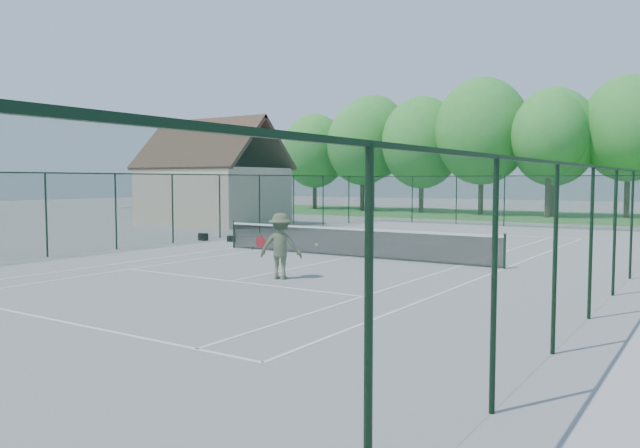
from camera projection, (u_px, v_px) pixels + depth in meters
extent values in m
plane|color=gray|center=(351.00, 257.00, 22.25)|extent=(140.00, 140.00, 0.00)
cube|color=#398534|center=(552.00, 216.00, 47.24)|extent=(80.00, 16.00, 0.01)
cube|color=white|center=(468.00, 233.00, 32.15)|extent=(10.97, 0.08, 0.01)
cube|color=white|center=(46.00, 318.00, 12.35)|extent=(10.97, 0.08, 0.01)
cube|color=white|center=(424.00, 242.00, 27.58)|extent=(8.23, 0.08, 0.01)
cube|color=white|center=(231.00, 281.00, 16.92)|extent=(8.23, 0.08, 0.01)
cube|color=white|center=(504.00, 269.00, 19.24)|extent=(0.08, 23.77, 0.01)
cube|color=white|center=(234.00, 248.00, 25.26)|extent=(0.08, 23.77, 0.01)
cube|color=white|center=(461.00, 266.00, 19.99)|extent=(0.08, 23.77, 0.01)
cube|color=white|center=(261.00, 250.00, 24.51)|extent=(0.08, 23.77, 0.01)
cube|color=white|center=(351.00, 257.00, 22.25)|extent=(0.08, 12.80, 0.01)
cylinder|color=black|center=(234.00, 234.00, 25.23)|extent=(0.08, 0.08, 1.10)
cylinder|color=black|center=(505.00, 251.00, 19.19)|extent=(0.08, 0.08, 1.10)
cube|color=black|center=(351.00, 243.00, 22.21)|extent=(11.00, 0.02, 0.96)
cube|color=white|center=(351.00, 229.00, 22.18)|extent=(11.00, 0.05, 0.07)
cube|color=#1A3B24|center=(504.00, 201.00, 37.14)|extent=(18.00, 0.02, 3.00)
cube|color=#1A3B24|center=(632.00, 225.00, 17.21)|extent=(0.02, 36.00, 3.00)
cube|color=#1A3B24|center=(173.00, 209.00, 27.08)|extent=(0.02, 36.00, 3.00)
cube|color=black|center=(505.00, 176.00, 37.04)|extent=(18.00, 0.05, 0.05)
cube|color=black|center=(633.00, 171.00, 17.10)|extent=(0.05, 36.00, 0.05)
cube|color=black|center=(172.00, 174.00, 26.98)|extent=(0.05, 36.00, 0.05)
cube|color=beige|center=(213.00, 196.00, 39.24)|extent=(8.00, 6.00, 3.50)
cube|color=#3F2E22|center=(228.00, 145.00, 40.26)|extent=(8.60, 3.27, 3.27)
cube|color=#3F2E22|center=(195.00, 143.00, 37.76)|extent=(8.60, 3.27, 3.27)
cylinder|color=#3B261B|center=(362.00, 187.00, 56.15)|extent=(0.40, 0.40, 4.20)
ellipsoid|color=#328531|center=(363.00, 144.00, 55.88)|extent=(6.40, 6.40, 7.40)
cylinder|color=#3B261B|center=(553.00, 189.00, 47.10)|extent=(0.40, 0.40, 4.20)
ellipsoid|color=#328531|center=(554.00, 137.00, 46.83)|extent=(6.40, 6.40, 7.40)
cube|color=black|center=(203.00, 237.00, 28.34)|extent=(0.44, 0.29, 0.33)
cube|color=black|center=(231.00, 239.00, 27.81)|extent=(0.36, 0.24, 0.27)
imported|color=#50573C|center=(281.00, 246.00, 17.27)|extent=(1.35, 1.09, 1.83)
sphere|color=#BDD721|center=(317.00, 245.00, 17.08)|extent=(0.07, 0.07, 0.07)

